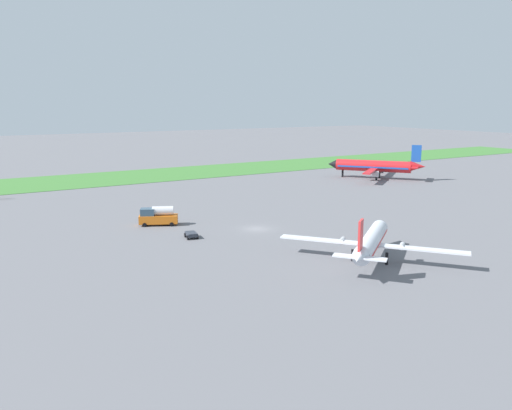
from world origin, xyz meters
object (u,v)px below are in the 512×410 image
object	(u,v)px
fuel_truck_near_gate	(158,216)
airplane_foreground_turboprop	(371,241)
baggage_cart_midfield	(191,234)
airplane_parked_jet_far	(375,166)

from	to	relation	value
fuel_truck_near_gate	airplane_foreground_turboprop	bearing A→B (deg)	141.13
baggage_cart_midfield	fuel_truck_near_gate	bearing A→B (deg)	16.82
airplane_foreground_turboprop	fuel_truck_near_gate	world-z (taller)	airplane_foreground_turboprop
airplane_foreground_turboprop	airplane_parked_jet_far	distance (m)	79.45
airplane_foreground_turboprop	airplane_parked_jet_far	size ratio (longest dim) A/B	0.88
baggage_cart_midfield	airplane_parked_jet_far	bearing A→B (deg)	-54.16
baggage_cart_midfield	airplane_foreground_turboprop	bearing A→B (deg)	-136.52
airplane_foreground_turboprop	airplane_parked_jet_far	bearing A→B (deg)	7.87
airplane_foreground_turboprop	baggage_cart_midfield	bearing A→B (deg)	85.05
airplane_foreground_turboprop	fuel_truck_near_gate	size ratio (longest dim) A/B	2.98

